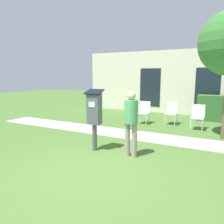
{
  "coord_description": "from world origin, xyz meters",
  "views": [
    {
      "loc": [
        2.2,
        -3.39,
        1.93
      ],
      "look_at": [
        -0.24,
        1.27,
        1.05
      ],
      "focal_mm": 35.0,
      "sensor_mm": 36.0,
      "label": 1
    }
  ],
  "objects": [
    {
      "name": "outdoor_chair_right",
      "position": [
        1.36,
        4.9,
        0.53
      ],
      "size": [
        0.44,
        0.44,
        0.9
      ],
      "rotation": [
        0.0,
        0.0,
        -0.21
      ],
      "color": "white",
      "rests_on": "ground"
    },
    {
      "name": "outdoor_chair_middle",
      "position": [
        0.33,
        5.32,
        0.53
      ],
      "size": [
        0.44,
        0.44,
        0.9
      ],
      "rotation": [
        0.0,
        0.0,
        0.09
      ],
      "color": "white",
      "rests_on": "ground"
    },
    {
      "name": "outdoor_chair_left",
      "position": [
        -0.69,
        4.95,
        0.53
      ],
      "size": [
        0.44,
        0.44,
        0.9
      ],
      "rotation": [
        0.0,
        0.0,
        -0.42
      ],
      "color": "white",
      "rests_on": "ground"
    },
    {
      "name": "parking_meter",
      "position": [
        -0.74,
        1.26,
        1.02
      ],
      "size": [
        0.44,
        0.31,
        1.59
      ],
      "color": "#4C4C4C",
      "rests_on": "ground"
    },
    {
      "name": "ground_plane",
      "position": [
        0.0,
        0.0,
        0.0
      ],
      "size": [
        40.0,
        40.0,
        0.0
      ],
      "primitive_type": "plane",
      "color": "#476B2D"
    },
    {
      "name": "building_facade",
      "position": [
        0.0,
        7.96,
        1.6
      ],
      "size": [
        10.0,
        0.26,
        3.2
      ],
      "color": "beige",
      "rests_on": "ground"
    },
    {
      "name": "person_standing",
      "position": [
        0.26,
        1.29,
        0.93
      ],
      "size": [
        0.32,
        0.32,
        1.58
      ],
      "rotation": [
        0.0,
        0.0,
        -0.17
      ],
      "color": "gray",
      "rests_on": "ground"
    },
    {
      "name": "sidewalk",
      "position": [
        0.0,
        3.07,
        0.01
      ],
      "size": [
        12.0,
        1.1,
        0.02
      ],
      "color": "#B7B2A8",
      "rests_on": "ground"
    }
  ]
}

